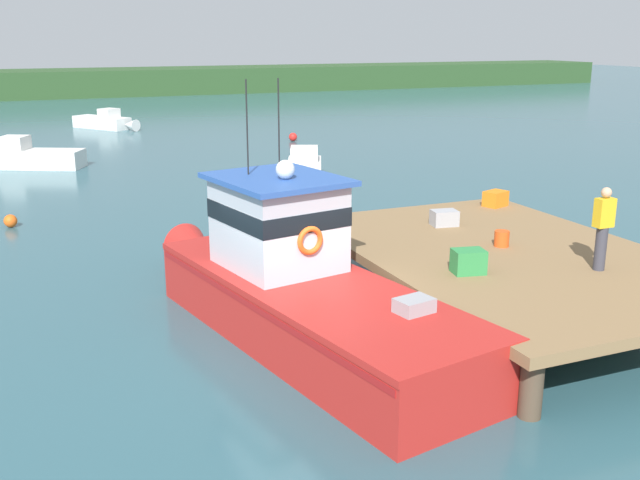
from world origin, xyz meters
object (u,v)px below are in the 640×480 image
at_px(crate_single_far, 444,218).
at_px(moored_boat_far_right, 106,122).
at_px(moored_boat_far_left, 304,170).
at_px(crate_stack_near_edge, 468,261).
at_px(mooring_buoy_outer, 10,221).
at_px(bait_bucket, 502,239).
at_px(moored_boat_mid_harbor, 24,157).
at_px(mooring_buoy_spare_mooring, 293,137).
at_px(mooring_buoy_inshore, 323,222).
at_px(crate_single_by_cleat, 495,199).
at_px(deckhand_by_the_boat, 603,227).
at_px(main_fishing_boat, 296,285).

height_order(crate_single_far, moored_boat_far_right, crate_single_far).
xyz_separation_m(crate_single_far, moored_boat_far_left, (1.19, 12.06, -0.93)).
height_order(crate_single_far, crate_stack_near_edge, crate_stack_near_edge).
bearing_deg(mooring_buoy_outer, bait_bucket, -48.01).
bearing_deg(moored_boat_mid_harbor, crate_stack_near_edge, -72.28).
relative_size(bait_bucket, mooring_buoy_outer, 0.87).
height_order(moored_boat_mid_harbor, mooring_buoy_spare_mooring, moored_boat_mid_harbor).
height_order(bait_bucket, mooring_buoy_inshore, bait_bucket).
bearing_deg(moored_boat_far_right, crate_single_far, -83.28).
distance_m(mooring_buoy_outer, mooring_buoy_spare_mooring, 20.16).
xyz_separation_m(crate_single_by_cleat, mooring_buoy_inshore, (-3.36, 3.78, -1.20)).
height_order(crate_single_far, deckhand_by_the_boat, deckhand_by_the_boat).
height_order(crate_stack_near_edge, moored_boat_far_right, crate_stack_near_edge).
bearing_deg(mooring_buoy_outer, main_fishing_boat, -65.64).
bearing_deg(moored_boat_far_left, crate_single_far, -95.62).
height_order(crate_single_far, mooring_buoy_inshore, crate_single_far).
distance_m(moored_boat_far_right, moored_boat_far_left, 21.03).
bearing_deg(moored_boat_far_right, moored_boat_mid_harbor, -111.58).
height_order(moored_boat_far_right, moored_boat_mid_harbor, moored_boat_mid_harbor).
distance_m(crate_stack_near_edge, mooring_buoy_inshore, 8.42).
bearing_deg(moored_boat_far_left, crate_single_by_cleat, -83.85).
bearing_deg(mooring_buoy_inshore, bait_bucket, -80.44).
xyz_separation_m(main_fishing_boat, crate_stack_near_edge, (3.09, -1.15, 0.42)).
xyz_separation_m(main_fishing_boat, moored_boat_mid_harbor, (-4.26, 21.84, -0.54)).
bearing_deg(main_fishing_boat, mooring_buoy_outer, 114.36).
distance_m(crate_single_far, mooring_buoy_inshore, 5.25).
height_order(moored_boat_mid_harbor, mooring_buoy_inshore, moored_boat_mid_harbor).
distance_m(crate_single_far, moored_boat_far_right, 32.72).
bearing_deg(mooring_buoy_inshore, crate_single_by_cleat, -48.38).
distance_m(crate_single_far, bait_bucket, 2.03).
bearing_deg(crate_stack_near_edge, crate_single_by_cleat, 49.37).
bearing_deg(crate_single_by_cleat, mooring_buoy_spare_mooring, 83.46).
bearing_deg(bait_bucket, moored_boat_far_left, 85.90).
xyz_separation_m(moored_boat_far_right, mooring_buoy_outer, (-5.78, -23.63, -0.23)).
bearing_deg(mooring_buoy_outer, mooring_buoy_inshore, -24.05).
bearing_deg(mooring_buoy_inshore, mooring_buoy_outer, 155.95).
height_order(main_fishing_boat, bait_bucket, main_fishing_boat).
relative_size(moored_boat_mid_harbor, moored_boat_far_left, 1.01).
relative_size(deckhand_by_the_boat, mooring_buoy_inshore, 4.01).
distance_m(bait_bucket, moored_boat_mid_harbor, 23.54).
bearing_deg(crate_single_by_cleat, moored_boat_far_right, 101.18).
distance_m(crate_stack_near_edge, mooring_buoy_outer, 14.64).
relative_size(crate_single_far, moored_boat_far_left, 0.12).
height_order(deckhand_by_the_boat, moored_boat_mid_harbor, deckhand_by_the_boat).
relative_size(main_fishing_boat, moored_boat_far_left, 1.91).
height_order(deckhand_by_the_boat, mooring_buoy_inshore, deckhand_by_the_boat).
relative_size(crate_single_by_cleat, deckhand_by_the_boat, 0.37).
bearing_deg(bait_bucket, main_fishing_boat, -178.43).
xyz_separation_m(moored_boat_far_right, mooring_buoy_inshore, (2.82, -27.47, -0.22)).
relative_size(moored_boat_far_left, mooring_buoy_spare_mooring, 11.60).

